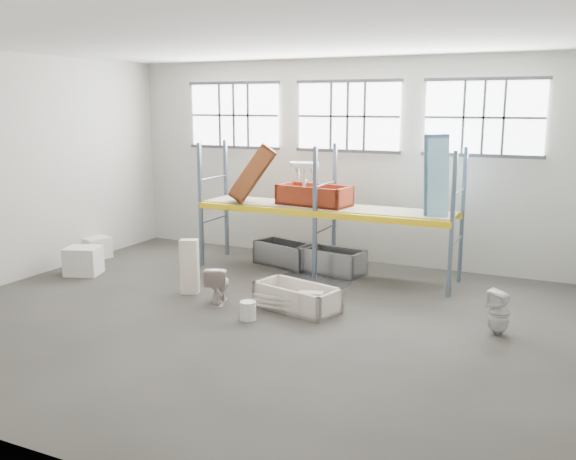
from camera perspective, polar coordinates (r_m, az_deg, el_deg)
The scene contains 33 objects.
floor at distance 11.63m, azimuth -3.19°, elevation -8.36°, with size 12.00×10.00×0.10m, color #48443E.
ceiling at distance 11.00m, azimuth -3.50°, elevation 17.49°, with size 12.00×10.00×0.10m, color silver.
wall_back at distance 15.63m, azimuth 5.59°, elevation 6.32°, with size 12.00×0.10×5.00m, color #AFAEA2.
wall_front at distance 7.08m, azimuth -23.24°, elevation -0.86°, with size 12.00×0.10×5.00m, color #B7B6A9.
wall_left at distance 14.89m, azimuth -24.34°, elevation 5.10°, with size 0.10×10.00×5.00m, color #9D9C91.
window_left at distance 16.82m, azimuth -4.95°, elevation 10.45°, with size 2.60×0.04×1.60m, color white.
window_mid at distance 15.46m, azimuth 5.53°, elevation 10.35°, with size 2.60×0.04×1.60m, color white.
window_right at distance 14.69m, azimuth 17.54°, elevation 9.82°, with size 2.60×0.04×1.60m, color white.
rack_upright_la at distance 15.16m, azimuth -8.03°, elevation 2.29°, with size 0.08×0.08×3.00m, color slate.
rack_upright_lb at distance 16.17m, azimuth -5.70°, elevation 2.92°, with size 0.08×0.08×3.00m, color slate.
rack_upright_ma at distance 13.77m, azimuth 2.49°, elevation 1.46°, with size 0.08×0.08×3.00m, color slate.
rack_upright_mb at distance 14.87m, azimuth 4.28°, elevation 2.19°, with size 0.08×0.08×3.00m, color slate.
rack_upright_ra at distance 12.93m, azimuth 14.84°, elevation 0.42°, with size 0.08×0.08×3.00m, color slate.
rack_upright_rb at distance 14.09m, azimuth 15.74°, elevation 1.27°, with size 0.08×0.08×3.00m, color slate.
rack_beam_front at distance 13.77m, azimuth 2.49°, elevation 1.46°, with size 6.00×0.10×0.14m, color yellow.
rack_beam_back at distance 14.87m, azimuth 4.28°, elevation 2.19°, with size 6.00×0.10×0.14m, color yellow.
shelf_deck at distance 14.30m, azimuth 3.42°, elevation 2.16°, with size 5.90×1.10×0.03m, color gray.
wet_patch at distance 13.93m, azimuth 2.11°, elevation -4.75°, with size 1.80×1.80×0.00m, color black.
bathtub_beige at distance 12.03m, azimuth 0.84°, elevation -6.20°, with size 1.64×0.77×0.48m, color beige, non-canonical shape.
cistern_spare at distance 11.57m, azimuth 2.12°, elevation -6.73°, with size 0.45×0.21×0.42m, color beige.
sink_in_tub at distance 12.04m, azimuth -0.77°, elevation -6.58°, with size 0.39×0.39×0.13m, color #C5ABA1.
toilet_beige at distance 12.44m, azimuth -6.43°, elevation -4.98°, with size 0.43×0.76×0.77m, color #C2AFA7.
cistern_tall at distance 13.11m, azimuth -9.03°, elevation -3.33°, with size 0.37×0.24×1.15m, color #EDDFC5.
toilet_white at distance 11.32m, azimuth 18.81°, elevation -7.18°, with size 0.35×0.36×0.79m, color silver.
steel_tub_left at distance 15.24m, azimuth -0.23°, elevation -2.21°, with size 1.55×0.72×0.57m, color #94959A, non-canonical shape.
steel_tub_right at distance 14.62m, azimuth 3.99°, elevation -2.84°, with size 1.54×0.72×0.57m, color #B7B9C0, non-canonical shape.
rust_tub_flat at distance 14.38m, azimuth 2.42°, elevation 3.19°, with size 1.68×0.79×0.47m, color #983311, non-canonical shape.
rust_tub_tilted at distance 14.78m, azimuth -3.28°, elevation 5.26°, with size 1.44×0.67×0.40m, color brown, non-canonical shape.
sink_on_shelf at distance 14.01m, azimuth 1.49°, elevation 4.10°, with size 0.65×0.50×0.58m, color silver.
blue_tub_upright at distance 13.60m, azimuth 13.48°, elevation 4.84°, with size 1.79×0.84×0.50m, color #80BEDD, non-canonical shape.
bucket at distance 11.52m, azimuth -3.69°, elevation -7.40°, with size 0.30×0.30×0.35m, color silver.
carton_near at distance 15.20m, azimuth -18.28°, elevation -2.69°, with size 0.75×0.64×0.64m, color silver.
carton_far at distance 16.73m, azimuth -17.31°, elevation -1.54°, with size 0.65×0.65×0.54m, color silver.
Camera 1 is at (5.24, -9.60, 3.90)m, focal length 38.71 mm.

